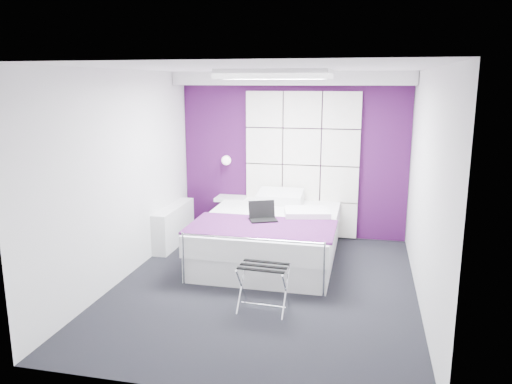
% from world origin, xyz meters
% --- Properties ---
extents(floor, '(4.40, 4.40, 0.00)m').
position_xyz_m(floor, '(0.00, 0.00, 0.00)').
color(floor, black).
rests_on(floor, ground).
extents(ceiling, '(4.40, 4.40, 0.00)m').
position_xyz_m(ceiling, '(0.00, 0.00, 2.60)').
color(ceiling, white).
rests_on(ceiling, wall_back).
extents(wall_back, '(3.60, 0.00, 3.60)m').
position_xyz_m(wall_back, '(0.00, 2.20, 1.30)').
color(wall_back, white).
rests_on(wall_back, floor).
extents(wall_left, '(0.00, 4.40, 4.40)m').
position_xyz_m(wall_left, '(-1.80, 0.00, 1.30)').
color(wall_left, white).
rests_on(wall_left, floor).
extents(wall_right, '(0.00, 4.40, 4.40)m').
position_xyz_m(wall_right, '(1.80, 0.00, 1.30)').
color(wall_right, white).
rests_on(wall_right, floor).
extents(accent_wall, '(3.58, 0.02, 2.58)m').
position_xyz_m(accent_wall, '(0.00, 2.19, 1.30)').
color(accent_wall, '#3C0E40').
rests_on(accent_wall, wall_back).
extents(soffit, '(3.58, 0.50, 0.20)m').
position_xyz_m(soffit, '(0.00, 1.95, 2.50)').
color(soffit, white).
rests_on(soffit, wall_back).
extents(headboard, '(1.80, 0.08, 2.30)m').
position_xyz_m(headboard, '(0.15, 2.14, 1.17)').
color(headboard, silver).
rests_on(headboard, wall_back).
extents(skylight, '(1.36, 0.86, 0.12)m').
position_xyz_m(skylight, '(0.00, 0.60, 2.55)').
color(skylight, white).
rests_on(skylight, ceiling).
extents(wall_lamp, '(0.15, 0.15, 0.15)m').
position_xyz_m(wall_lamp, '(-1.05, 2.06, 1.22)').
color(wall_lamp, white).
rests_on(wall_lamp, wall_back).
extents(radiator, '(0.22, 1.20, 0.60)m').
position_xyz_m(radiator, '(-1.69, 1.30, 0.30)').
color(radiator, white).
rests_on(radiator, floor).
extents(bed, '(1.88, 2.27, 0.79)m').
position_xyz_m(bed, '(-0.13, 1.01, 0.34)').
color(bed, white).
rests_on(bed, floor).
extents(nightstand, '(0.49, 0.38, 0.05)m').
position_xyz_m(nightstand, '(-0.97, 2.02, 0.60)').
color(nightstand, white).
rests_on(nightstand, wall_back).
extents(luggage_rack, '(0.52, 0.38, 0.51)m').
position_xyz_m(luggage_rack, '(0.12, -0.62, 0.26)').
color(luggage_rack, silver).
rests_on(luggage_rack, floor).
extents(laptop, '(0.35, 0.25, 0.25)m').
position_xyz_m(laptop, '(-0.16, 0.72, 0.70)').
color(laptop, black).
rests_on(laptop, bed).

